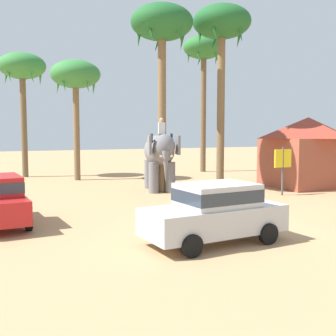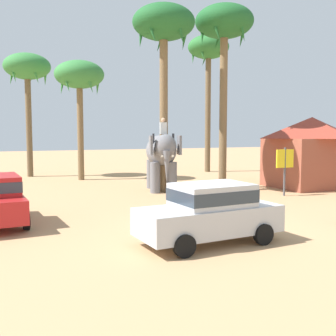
{
  "view_description": "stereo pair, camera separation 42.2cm",
  "coord_description": "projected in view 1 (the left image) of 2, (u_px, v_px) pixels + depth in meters",
  "views": [
    {
      "loc": [
        -6.59,
        -10.66,
        3.16
      ],
      "look_at": [
        0.68,
        5.25,
        1.6
      ],
      "focal_mm": 43.4,
      "sensor_mm": 36.0,
      "label": 1
    },
    {
      "loc": [
        -6.2,
        -10.84,
        3.16
      ],
      "look_at": [
        0.68,
        5.25,
        1.6
      ],
      "focal_mm": 43.4,
      "sensor_mm": 36.0,
      "label": 2
    }
  ],
  "objects": [
    {
      "name": "palm_tree_left_of_road",
      "position": [
        76.0,
        77.0,
        26.13
      ],
      "size": [
        3.2,
        3.2,
        7.77
      ],
      "color": "brown",
      "rests_on": "ground"
    },
    {
      "name": "car_sedan_foreground",
      "position": [
        215.0,
        211.0,
        11.52
      ],
      "size": [
        4.21,
        2.1,
        1.7
      ],
      "color": "#B7BABF",
      "rests_on": "ground"
    },
    {
      "name": "roadside_hut",
      "position": [
        308.0,
        150.0,
        23.39
      ],
      "size": [
        5.08,
        4.29,
        4.0
      ],
      "color": "#994C38",
      "rests_on": "ground"
    },
    {
      "name": "palm_tree_far_back",
      "position": [
        162.0,
        29.0,
        20.69
      ],
      "size": [
        3.2,
        3.2,
        9.63
      ],
      "color": "brown",
      "rests_on": "ground"
    },
    {
      "name": "ground_plane",
      "position": [
        218.0,
        233.0,
        12.67
      ],
      "size": [
        120.0,
        120.0,
        0.0
      ],
      "primitive_type": "plane",
      "color": "tan"
    },
    {
      "name": "palm_tree_behind_elephant",
      "position": [
        22.0,
        70.0,
        27.92
      ],
      "size": [
        3.2,
        3.2,
        8.6
      ],
      "color": "brown",
      "rests_on": "ground"
    },
    {
      "name": "signboard_yellow",
      "position": [
        283.0,
        162.0,
        20.15
      ],
      "size": [
        1.0,
        0.1,
        2.4
      ],
      "color": "#4C4C51",
      "rests_on": "ground"
    },
    {
      "name": "palm_tree_leaning_seaward",
      "position": [
        222.0,
        29.0,
        22.26
      ],
      "size": [
        3.2,
        3.2,
        10.08
      ],
      "color": "brown",
      "rests_on": "ground"
    },
    {
      "name": "palm_tree_near_hut",
      "position": [
        204.0,
        53.0,
        31.6
      ],
      "size": [
        3.2,
        3.2,
        10.63
      ],
      "color": "brown",
      "rests_on": "ground"
    },
    {
      "name": "elephant_with_mahout",
      "position": [
        160.0,
        154.0,
        21.61
      ],
      "size": [
        2.4,
        4.02,
        3.88
      ],
      "color": "slate",
      "rests_on": "ground"
    }
  ]
}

